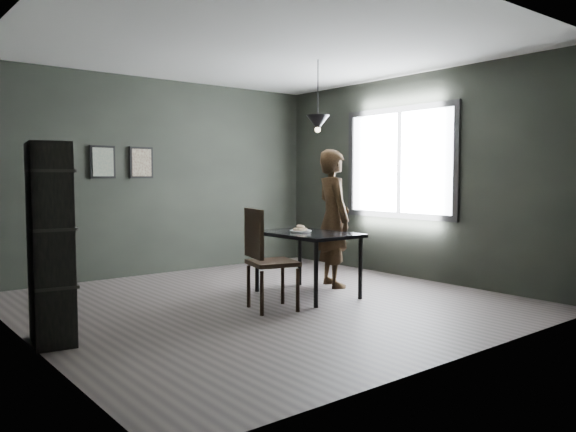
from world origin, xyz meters
TOP-DOWN VIEW (x-y plane):
  - ground at (0.00, 0.00)m, footprint 5.00×5.00m
  - back_wall at (0.00, 2.50)m, footprint 5.00×0.10m
  - ceiling at (0.00, 0.00)m, footprint 5.00×5.00m
  - window_assembly at (2.47, 0.20)m, footprint 0.04×1.96m
  - cafe_table at (0.60, 0.00)m, footprint 0.80×1.20m
  - white_plate at (0.55, 0.06)m, footprint 0.23×0.23m
  - donut_pile at (0.55, 0.06)m, footprint 0.17×0.17m
  - woman at (1.23, 0.22)m, footprint 0.61×0.74m
  - wood_chair at (-0.24, -0.29)m, footprint 0.57×0.57m
  - shelf_unit at (-2.32, -0.09)m, footprint 0.40×0.61m
  - pendant_lamp at (0.85, 0.10)m, footprint 0.28×0.28m
  - framed_print_left at (-0.90, 2.47)m, footprint 0.34×0.04m
  - framed_print_right at (-0.35, 2.47)m, footprint 0.34×0.04m

SIDE VIEW (x-z plane):
  - ground at x=0.00m, z-range 0.00..0.00m
  - wood_chair at x=-0.24m, z-range 0.07..1.15m
  - cafe_table at x=0.60m, z-range 0.30..1.05m
  - white_plate at x=0.55m, z-range 0.75..0.76m
  - donut_pile at x=0.55m, z-range 0.75..0.83m
  - shelf_unit at x=-2.32m, z-range 0.00..1.69m
  - woman at x=1.23m, z-range 0.00..1.75m
  - back_wall at x=0.00m, z-range 0.00..2.80m
  - window_assembly at x=2.47m, z-range 0.82..2.38m
  - framed_print_left at x=-0.90m, z-range 1.38..1.82m
  - framed_print_right at x=-0.35m, z-range 1.38..1.82m
  - pendant_lamp at x=0.85m, z-range 1.62..2.48m
  - ceiling at x=0.00m, z-range 2.79..2.81m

